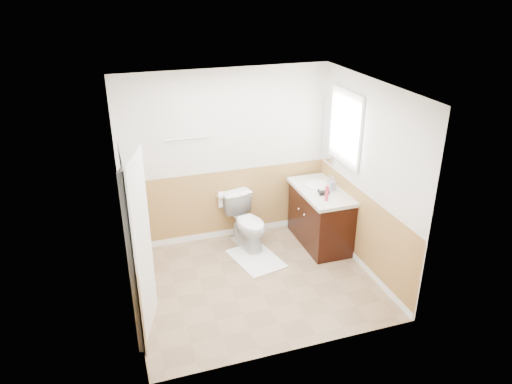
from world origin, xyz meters
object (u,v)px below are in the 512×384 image
object	(u,v)px
toilet	(247,222)
bath_mat	(256,259)
lotion_bottle	(327,193)
soap_dispenser	(332,183)
vanity_cabinet	(320,218)

from	to	relation	value
toilet	bath_mat	distance (m)	0.54
bath_mat	lotion_bottle	bearing A→B (deg)	-11.35
bath_mat	toilet	bearing A→B (deg)	90.00
toilet	soap_dispenser	world-z (taller)	soap_dispenser
vanity_cabinet	lotion_bottle	size ratio (longest dim) A/B	5.00
toilet	soap_dispenser	distance (m)	1.32
lotion_bottle	soap_dispenser	world-z (taller)	lotion_bottle
vanity_cabinet	soap_dispenser	bearing A→B (deg)	-23.81
vanity_cabinet	lotion_bottle	distance (m)	0.66
lotion_bottle	soap_dispenser	bearing A→B (deg)	52.80
toilet	soap_dispenser	size ratio (longest dim) A/B	3.77
bath_mat	soap_dispenser	world-z (taller)	soap_dispenser
vanity_cabinet	bath_mat	bearing A→B (deg)	-171.36
toilet	lotion_bottle	distance (m)	1.24
toilet	lotion_bottle	xyz separation A→B (m)	(0.93, -0.58, 0.58)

